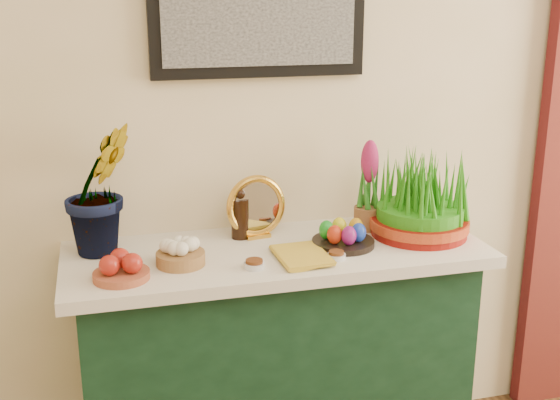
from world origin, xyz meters
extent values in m
cube|color=#F8E1BA|center=(0.00, 2.25, 1.35)|extent=(4.00, 0.04, 2.70)
cube|color=#153923|center=(-0.32, 2.00, 0.42)|extent=(1.30, 0.45, 0.85)
cube|color=silver|center=(-0.32, 2.00, 0.87)|extent=(1.40, 0.55, 0.04)
imported|color=#28771E|center=(-0.87, 2.11, 1.17)|extent=(0.36, 0.34, 0.57)
cylinder|color=#A04C30|center=(-0.83, 1.86, 0.90)|extent=(0.21, 0.21, 0.02)
cylinder|color=#94643B|center=(-0.65, 1.93, 0.91)|extent=(0.17, 0.17, 0.04)
cylinder|color=black|center=(-0.42, 2.13, 0.96)|extent=(0.06, 0.06, 0.14)
sphere|color=black|center=(-0.42, 2.13, 1.05)|extent=(0.04, 0.04, 0.04)
cube|color=gold|center=(-0.36, 2.12, 0.90)|extent=(0.09, 0.06, 0.01)
torus|color=gold|center=(-0.36, 2.13, 1.00)|extent=(0.22, 0.09, 0.22)
cylinder|color=silver|center=(-0.36, 2.13, 1.00)|extent=(0.17, 0.05, 0.17)
imported|color=gold|center=(-0.35, 1.88, 0.90)|extent=(0.15, 0.22, 0.03)
cylinder|color=silver|center=(-0.43, 1.85, 0.90)|extent=(0.07, 0.07, 0.02)
cylinder|color=#592D14|center=(-0.43, 1.85, 0.91)|extent=(0.05, 0.05, 0.01)
cylinder|color=silver|center=(-0.16, 1.86, 0.90)|extent=(0.06, 0.06, 0.02)
cylinder|color=#592D14|center=(-0.16, 1.86, 0.91)|extent=(0.05, 0.05, 0.01)
cylinder|color=black|center=(-0.10, 1.96, 0.90)|extent=(0.25, 0.25, 0.02)
ellipsoid|color=red|center=(-0.14, 1.93, 0.94)|extent=(0.05, 0.05, 0.07)
ellipsoid|color=#1B3CBE|center=(-0.05, 1.93, 0.94)|extent=(0.05, 0.05, 0.07)
ellipsoid|color=yellow|center=(-0.10, 2.00, 0.94)|extent=(0.05, 0.05, 0.07)
ellipsoid|color=#1B9622|center=(-0.15, 1.98, 0.94)|extent=(0.05, 0.05, 0.07)
ellipsoid|color=gold|center=(-0.04, 1.98, 0.94)|extent=(0.05, 0.05, 0.07)
ellipsoid|color=#84186F|center=(-0.10, 1.91, 0.94)|extent=(0.05, 0.05, 0.07)
cylinder|color=brown|center=(0.05, 2.11, 0.93)|extent=(0.10, 0.10, 0.08)
ellipsoid|color=#AF2366|center=(0.05, 2.11, 1.14)|extent=(0.06, 0.06, 0.15)
cylinder|color=maroon|center=(0.20, 2.00, 0.92)|extent=(0.33, 0.33, 0.06)
cylinder|color=#AA1116|center=(0.20, 2.00, 0.93)|extent=(0.34, 0.34, 0.03)
camera|label=1|loc=(-0.87, -0.13, 1.71)|focal=45.00mm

